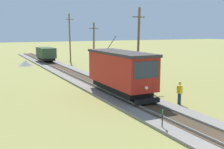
{
  "coord_description": "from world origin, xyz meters",
  "views": [
    {
      "loc": [
        -10.91,
        -7.36,
        5.57
      ],
      "look_at": [
        -0.53,
        13.75,
        1.82
      ],
      "focal_mm": 44.49,
      "sensor_mm": 36.0,
      "label": 1
    }
  ],
  "objects": [
    {
      "name": "utility_pole_near_tram",
      "position": [
        4.1,
        17.05,
        4.02
      ],
      "size": [
        1.4,
        0.52,
        7.85
      ],
      "color": "brown",
      "rests_on": "ground"
    },
    {
      "name": "gravel_pile",
      "position": [
        -3.89,
        38.16,
        0.43
      ],
      "size": [
        2.54,
        2.54,
        0.86
      ],
      "primitive_type": "cone",
      "color": "#9E998E",
      "rests_on": "ground"
    },
    {
      "name": "freight_car",
      "position": [
        0.0,
        40.79,
        1.56
      ],
      "size": [
        2.4,
        5.2,
        2.31
      ],
      "color": "#384C33",
      "rests_on": "rail_right"
    },
    {
      "name": "track_worker",
      "position": [
        2.74,
        8.79,
        0.98
      ],
      "size": [
        0.26,
        0.39,
        1.78
      ],
      "rotation": [
        0.0,
        0.0,
        -3.09
      ],
      "color": "navy",
      "rests_on": "ground"
    },
    {
      "name": "trackside_signal_marker",
      "position": [
        -1.75,
        4.86,
        0.67
      ],
      "size": [
        0.21,
        0.21,
        1.18
      ],
      "color": "black",
      "rests_on": "ground"
    },
    {
      "name": "utility_pole_far",
      "position": [
        4.1,
        39.96,
        4.32
      ],
      "size": [
        1.4,
        0.59,
        8.45
      ],
      "color": "brown",
      "rests_on": "ground"
    },
    {
      "name": "utility_pole_mid",
      "position": [
        4.1,
        28.96,
        3.42
      ],
      "size": [
        1.4,
        0.39,
        6.65
      ],
      "color": "brown",
      "rests_on": "ground"
    },
    {
      "name": "red_tram",
      "position": [
        0.0,
        13.22,
        2.19
      ],
      "size": [
        2.6,
        8.54,
        4.79
      ],
      "color": "red",
      "rests_on": "rail_right"
    }
  ]
}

